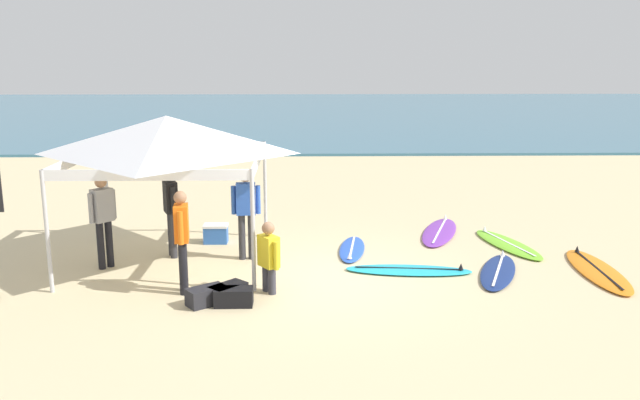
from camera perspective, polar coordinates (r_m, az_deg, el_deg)
The scene contains 18 objects.
ground_plane at distance 11.84m, azimuth -0.22°, elevation -6.62°, with size 80.00×80.00×0.00m, color beige.
sea at distance 43.25m, azimuth -0.95°, elevation 7.46°, with size 80.00×36.00×0.10m, color #386B84.
canopy_tent at distance 12.56m, azimuth -12.91°, elevation 5.38°, with size 3.45×3.45×2.75m.
surfboard_cyan at distance 12.22m, azimuth 7.60°, elevation -5.94°, with size 2.31×0.84×0.19m.
surfboard_purple at distance 14.85m, azimuth 10.15°, elevation -2.69°, with size 1.41×2.55×0.19m.
surfboard_lime at distance 14.23m, azimuth 15.69°, elevation -3.63°, with size 1.19×2.37×0.19m.
surfboard_blue at distance 13.38m, azimuth 2.74°, elevation -4.20°, with size 0.72×1.87×0.19m.
surfboard_navy at distance 12.46m, azimuth 14.93°, elevation -5.90°, with size 1.31×2.21×0.19m.
surfboard_orange at distance 13.08m, azimuth 22.56°, elevation -5.57°, with size 0.81×2.61×0.19m.
person_black at distance 13.07m, azimuth -12.59°, elevation -0.57°, with size 0.34×0.51×1.71m.
person_orange at distance 11.07m, azimuth -11.69°, elevation -2.91°, with size 0.26×0.55×1.71m.
person_grey at distance 12.71m, azimuth -18.00°, elevation -1.26°, with size 0.40×0.44×1.71m.
person_blue at distance 12.68m, azimuth -6.32°, elevation -0.75°, with size 0.55×0.24×1.71m.
person_yellow at distance 10.97m, azimuth -4.40°, elevation -4.63°, with size 0.39×0.47×1.20m.
gear_bag_near_tent at distance 10.64m, azimuth -7.37°, elevation -8.18°, with size 0.60×0.32×0.28m, color black.
gear_bag_by_pole at distance 10.81m, azimuth -7.85°, elevation -7.86°, with size 0.60×0.32×0.28m, color black.
gear_bag_on_sand at distance 10.74m, azimuth -9.65°, elevation -8.06°, with size 0.60×0.32×0.28m, color #232328.
cooler_box at distance 14.06m, azimuth -8.86°, elevation -2.82°, with size 0.50×0.36×0.39m.
Camera 1 is at (-0.19, -11.18, 3.89)m, focal length 37.56 mm.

